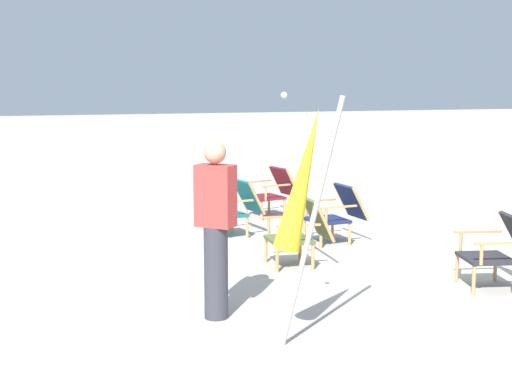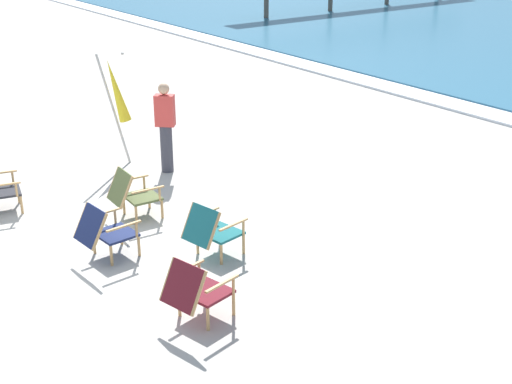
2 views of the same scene
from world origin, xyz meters
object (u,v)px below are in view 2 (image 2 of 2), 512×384
Objects in this scene: beach_chair_front_right at (132,193)px; umbrella_furled_yellow at (116,92)px; beach_chair_back_right at (212,230)px; person_near_chairs at (166,127)px; beach_chair_back_left at (104,230)px; beach_chair_far_center at (196,289)px.

umbrella_furled_yellow is (-2.43, 0.99, 0.93)m from beach_chair_front_right.
beach_chair_back_right is 0.51× the size of person_near_chairs.
umbrella_furled_yellow is at bearing 150.79° from beach_chair_back_left.
beach_chair_back_left is 0.38× the size of umbrella_furled_yellow.
beach_chair_back_right is 1.05× the size of beach_chair_front_right.
beach_chair_back_right is at bearing 54.66° from beach_chair_back_left.
person_near_chairs is at bearing 160.27° from beach_chair_back_right.
beach_chair_front_right is at bearing -171.80° from beach_chair_back_right.
beach_chair_far_center reaches higher than beach_chair_back_left.
beach_chair_back_left is 4.03m from umbrella_furled_yellow.
umbrella_furled_yellow is 1.15m from person_near_chairs.
person_near_chairs is at bearing 136.08° from beach_chair_front_right.
beach_chair_front_right is at bearing 136.92° from beach_chair_back_left.
beach_chair_back_right is 0.98× the size of beach_chair_far_center.
beach_chair_far_center is (1.24, -1.02, -0.00)m from beach_chair_back_right.
beach_chair_front_right is (-1.82, -0.26, 0.00)m from beach_chair_back_right.
beach_chair_far_center is at bearing -13.82° from beach_chair_front_right.
beach_chair_back_right is at bearing -9.69° from umbrella_furled_yellow.
person_near_chairs is at bearing 154.21° from beach_chair_far_center.
beach_chair_far_center is at bearing -39.28° from beach_chair_back_right.
beach_chair_back_right is at bearing -19.73° from person_near_chairs.
beach_chair_front_right is 3.16m from beach_chair_far_center.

